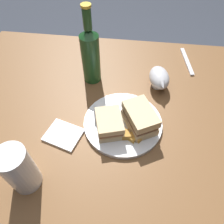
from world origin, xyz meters
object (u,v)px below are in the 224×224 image
at_px(pint_glass, 21,171).
at_px(napkin, 63,135).
at_px(gravy_boat, 159,78).
at_px(cider_bottle, 90,54).
at_px(fork, 187,61).
at_px(sandwich_half_left, 109,124).
at_px(plate, 123,123).
at_px(sandwich_half_right, 140,118).

height_order(pint_glass, napkin, pint_glass).
relative_size(gravy_boat, cider_bottle, 0.45).
relative_size(pint_glass, fork, 0.84).
bearing_deg(fork, napkin, 126.18).
bearing_deg(napkin, pint_glass, 69.70).
height_order(pint_glass, gravy_boat, pint_glass).
bearing_deg(gravy_boat, sandwich_half_left, 55.50).
height_order(plate, sandwich_half_right, sandwich_half_right).
bearing_deg(fork, plate, 137.20).
bearing_deg(sandwich_half_left, plate, -141.12).
xyz_separation_m(sandwich_half_right, napkin, (0.24, 0.06, -0.05)).
relative_size(plate, gravy_boat, 1.95).
relative_size(sandwich_half_right, fork, 0.79).
bearing_deg(fork, gravy_boat, 133.76).
xyz_separation_m(gravy_boat, cider_bottle, (0.26, -0.01, 0.07)).
xyz_separation_m(sandwich_half_left, pint_glass, (0.20, 0.19, 0.02)).
height_order(sandwich_half_right, gravy_boat, sandwich_half_right).
distance_m(sandwich_half_left, pint_glass, 0.28).
bearing_deg(gravy_boat, plate, 59.29).
bearing_deg(pint_glass, sandwich_half_left, -136.47).
relative_size(sandwich_half_left, sandwich_half_right, 0.84).
distance_m(plate, pint_glass, 0.34).
xyz_separation_m(sandwich_half_left, cider_bottle, (0.10, -0.24, 0.07)).
xyz_separation_m(pint_glass, fork, (-0.49, -0.59, -0.06)).
height_order(sandwich_half_right, pint_glass, pint_glass).
bearing_deg(plate, napkin, 20.11).
bearing_deg(sandwich_half_right, pint_glass, 36.65).
height_order(plate, cider_bottle, cider_bottle).
xyz_separation_m(pint_glass, napkin, (-0.06, -0.16, -0.06)).
bearing_deg(sandwich_half_left, gravy_boat, -124.50).
distance_m(sandwich_half_left, gravy_boat, 0.28).
bearing_deg(gravy_boat, fork, -127.31).
distance_m(gravy_boat, fork, 0.21).
bearing_deg(plate, cider_bottle, -56.05).
height_order(plate, napkin, plate).
bearing_deg(cider_bottle, sandwich_half_right, 132.01).
xyz_separation_m(plate, sandwich_half_left, (0.04, 0.03, 0.03)).
distance_m(cider_bottle, fork, 0.43).
bearing_deg(plate, pint_glass, 42.80).
xyz_separation_m(plate, pint_glass, (0.24, 0.23, 0.06)).
height_order(gravy_boat, napkin, gravy_boat).
xyz_separation_m(sandwich_half_right, pint_glass, (0.30, 0.22, 0.02)).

